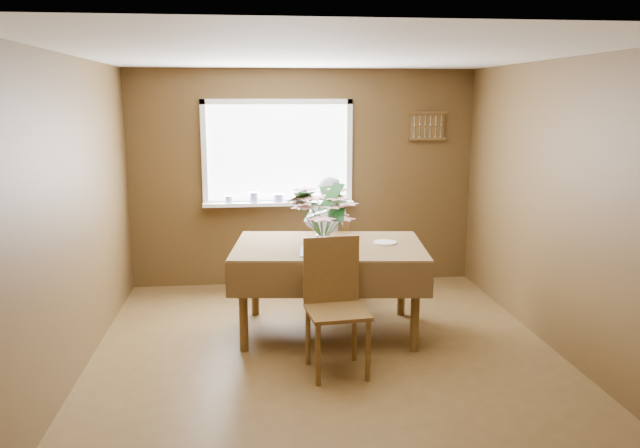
{
  "coord_description": "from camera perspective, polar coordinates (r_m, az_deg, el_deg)",
  "views": [
    {
      "loc": [
        -0.62,
        -4.94,
        2.17
      ],
      "look_at": [
        0.0,
        0.55,
        1.05
      ],
      "focal_mm": 35.0,
      "sensor_mm": 36.0,
      "label": 1
    }
  ],
  "objects": [
    {
      "name": "side_plate",
      "position": [
        5.83,
        5.95,
        -1.7
      ],
      "size": [
        0.24,
        0.24,
        0.01
      ],
      "primitive_type": "cylinder",
      "rotation": [
        0.0,
        0.0,
        -0.09
      ],
      "color": "white",
      "rests_on": "dining_table"
    },
    {
      "name": "flower_bouquet",
      "position": [
        5.4,
        0.29,
        1.01
      ],
      "size": [
        0.62,
        0.62,
        0.53
      ],
      "rotation": [
        0.0,
        0.0,
        0.24
      ],
      "color": "white",
      "rests_on": "dining_table"
    },
    {
      "name": "dining_table",
      "position": [
        5.77,
        0.81,
        -2.91
      ],
      "size": [
        1.86,
        1.38,
        0.85
      ],
      "rotation": [
        0.0,
        0.0,
        -0.12
      ],
      "color": "brown",
      "rests_on": "floor"
    },
    {
      "name": "spoon_rack",
      "position": [
        7.46,
        9.79,
        8.82
      ],
      "size": [
        0.44,
        0.05,
        0.33
      ],
      "color": "brown",
      "rests_on": "wall_back"
    },
    {
      "name": "window_assembly",
      "position": [
        7.19,
        -3.81,
        4.9
      ],
      "size": [
        1.72,
        0.2,
        1.22
      ],
      "color": "white",
      "rests_on": "wall_back"
    },
    {
      "name": "seated_woman",
      "position": [
        6.56,
        0.73,
        -1.59
      ],
      "size": [
        0.52,
        0.35,
        1.38
      ],
      "primitive_type": "imported",
      "rotation": [
        0.0,
        0.0,
        3.11
      ],
      "color": "white",
      "rests_on": "floor"
    },
    {
      "name": "chair_far",
      "position": [
        6.72,
        1.02,
        -2.67
      ],
      "size": [
        0.53,
        0.53,
        0.98
      ],
      "rotation": [
        0.0,
        0.0,
        2.83
      ],
      "color": "brown",
      "rests_on": "floor"
    },
    {
      "name": "wall_back",
      "position": [
        7.28,
        -1.51,
        4.18
      ],
      "size": [
        4.0,
        0.0,
        4.0
      ],
      "primitive_type": "plane",
      "rotation": [
        1.57,
        0.0,
        0.0
      ],
      "color": "brown",
      "rests_on": "floor"
    },
    {
      "name": "wall_left",
      "position": [
        5.21,
        -21.68,
        0.48
      ],
      "size": [
        0.0,
        4.5,
        4.5
      ],
      "primitive_type": "plane",
      "rotation": [
        1.57,
        0.0,
        1.57
      ],
      "color": "brown",
      "rests_on": "floor"
    },
    {
      "name": "floor",
      "position": [
        5.43,
        0.67,
        -12.09
      ],
      "size": [
        4.5,
        4.5,
        0.0
      ],
      "primitive_type": "plane",
      "color": "#51391C",
      "rests_on": "ground"
    },
    {
      "name": "table_knife",
      "position": [
        5.5,
        2.82,
        -2.41
      ],
      "size": [
        0.03,
        0.23,
        0.0
      ],
      "primitive_type": "cube",
      "rotation": [
        0.0,
        0.0,
        0.05
      ],
      "color": "silver",
      "rests_on": "dining_table"
    },
    {
      "name": "chair_near",
      "position": [
        5.03,
        1.35,
        -6.98
      ],
      "size": [
        0.51,
        0.51,
        1.07
      ],
      "rotation": [
        0.0,
        0.0,
        0.1
      ],
      "color": "brown",
      "rests_on": "floor"
    },
    {
      "name": "ceiling",
      "position": [
        4.99,
        0.74,
        15.25
      ],
      "size": [
        4.5,
        4.5,
        0.0
      ],
      "primitive_type": "plane",
      "rotation": [
        3.14,
        0.0,
        0.0
      ],
      "color": "white",
      "rests_on": "wall_back"
    },
    {
      "name": "wall_right",
      "position": [
        5.67,
        21.2,
        1.34
      ],
      "size": [
        0.0,
        4.5,
        4.5
      ],
      "primitive_type": "plane",
      "rotation": [
        1.57,
        0.0,
        -1.57
      ],
      "color": "brown",
      "rests_on": "floor"
    },
    {
      "name": "wall_front",
      "position": [
        2.91,
        6.25,
        -6.99
      ],
      "size": [
        4.0,
        0.0,
        4.0
      ],
      "primitive_type": "plane",
      "rotation": [
        -1.57,
        0.0,
        0.0
      ],
      "color": "brown",
      "rests_on": "floor"
    }
  ]
}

